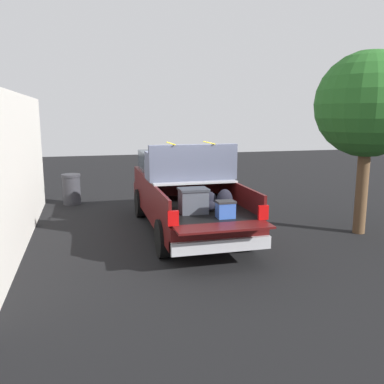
{
  "coord_description": "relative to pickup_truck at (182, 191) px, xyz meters",
  "views": [
    {
      "loc": [
        -9.66,
        2.37,
        2.88
      ],
      "look_at": [
        -0.6,
        0.0,
        1.1
      ],
      "focal_mm": 38.46,
      "sensor_mm": 36.0,
      "label": 1
    }
  ],
  "objects": [
    {
      "name": "pickup_truck",
      "position": [
        0.0,
        0.0,
        0.0
      ],
      "size": [
        6.05,
        2.06,
        2.23
      ],
      "color": "#470F0F",
      "rests_on": "ground_plane"
    },
    {
      "name": "ground_plane",
      "position": [
        -0.36,
        -0.0,
        -0.96
      ],
      "size": [
        40.0,
        40.0,
        0.0
      ],
      "primitive_type": "plane",
      "color": "black"
    },
    {
      "name": "building_facade",
      "position": [
        -0.28,
        3.88,
        0.71
      ],
      "size": [
        8.51,
        0.36,
        3.33
      ],
      "primitive_type": "cube",
      "color": "silver",
      "rests_on": "ground_plane"
    },
    {
      "name": "tree_background",
      "position": [
        -1.61,
        -4.08,
        2.12
      ],
      "size": [
        2.46,
        2.46,
        4.33
      ],
      "color": "brown",
      "rests_on": "ground_plane"
    },
    {
      "name": "trash_can",
      "position": [
        3.6,
        2.84,
        -0.46
      ],
      "size": [
        0.6,
        0.6,
        0.98
      ],
      "color": "#2D2D33",
      "rests_on": "ground_plane"
    }
  ]
}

